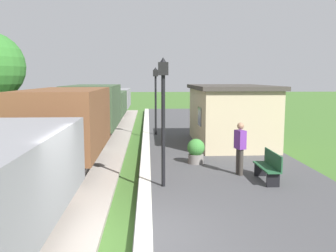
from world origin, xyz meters
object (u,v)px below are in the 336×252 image
station_hut (230,114)px  lamp_post_far (156,88)px  person_waiting (240,146)px  potted_planter (196,151)px  freight_train (93,113)px  lamp_post_near (163,98)px  bench_near_hut (269,166)px

station_hut → lamp_post_far: bearing=139.0°
person_waiting → potted_planter: 2.10m
person_waiting → lamp_post_far: bearing=-91.5°
freight_train → lamp_post_near: bearing=-70.0°
freight_train → station_hut: bearing=-19.6°
potted_planter → lamp_post_near: size_ratio=0.25×
freight_train → station_hut: 7.22m
freight_train → bench_near_hut: size_ratio=21.73×
lamp_post_near → lamp_post_far: bearing=90.0°
freight_train → lamp_post_far: (3.34, 0.59, 1.28)m
bench_near_hut → lamp_post_far: size_ratio=0.41×
person_waiting → station_hut: bearing=-117.2°
person_waiting → potted_planter: (-1.21, 1.65, -0.46)m
potted_planter → station_hut: bearing=61.6°
station_hut → lamp_post_far: lamp_post_far is taller
freight_train → bench_near_hut: bearing=-53.4°
lamp_post_near → freight_train: bearing=110.0°
station_hut → person_waiting: 5.72m
bench_near_hut → potted_planter: bearing=127.9°
person_waiting → potted_planter: person_waiting is taller
freight_train → lamp_post_near: (3.34, -9.17, 1.28)m
lamp_post_far → person_waiting: bearing=-73.7°
bench_near_hut → lamp_post_far: bearing=108.9°
potted_planter → lamp_post_far: 7.40m
freight_train → bench_near_hut: freight_train is taller
potted_planter → lamp_post_near: (-1.32, -2.78, 2.08)m
bench_near_hut → potted_planter: (-1.91, 2.45, 0.00)m
person_waiting → lamp_post_near: bearing=6.3°
bench_near_hut → lamp_post_near: bearing=-174.1°
bench_near_hut → lamp_post_far: 10.18m
station_hut → person_waiting: size_ratio=3.39×
station_hut → lamp_post_near: size_ratio=1.57×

